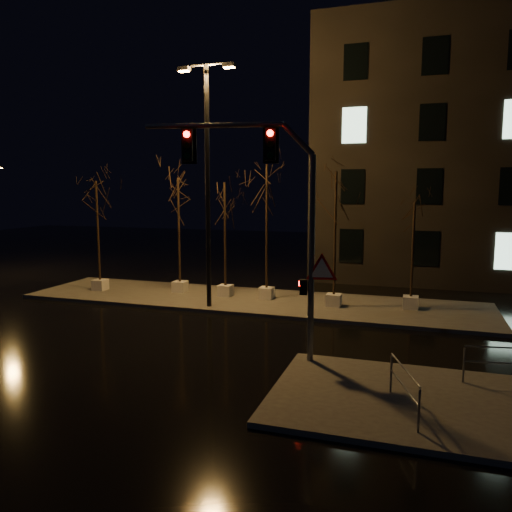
% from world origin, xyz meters
% --- Properties ---
extents(ground, '(90.00, 90.00, 0.00)m').
position_xyz_m(ground, '(0.00, 0.00, 0.00)').
color(ground, black).
rests_on(ground, ground).
extents(median, '(22.00, 5.00, 0.15)m').
position_xyz_m(median, '(0.00, 6.00, 0.07)').
color(median, '#46433F').
rests_on(median, ground).
extents(sidewalk_corner, '(7.00, 5.00, 0.15)m').
position_xyz_m(sidewalk_corner, '(7.50, -3.50, 0.07)').
color(sidewalk_corner, '#46433F').
rests_on(sidewalk_corner, ground).
extents(tree_0, '(1.80, 1.80, 5.77)m').
position_xyz_m(tree_0, '(-8.10, 5.68, 4.53)').
color(tree_0, silver).
rests_on(tree_0, median).
extents(tree_1, '(1.80, 1.80, 5.93)m').
position_xyz_m(tree_1, '(-3.92, 6.52, 4.65)').
color(tree_1, silver).
rests_on(tree_1, median).
extents(tree_2, '(1.80, 1.80, 5.69)m').
position_xyz_m(tree_2, '(-1.35, 6.31, 4.47)').
color(tree_2, silver).
rests_on(tree_2, median).
extents(tree_3, '(1.80, 1.80, 6.54)m').
position_xyz_m(tree_3, '(0.74, 6.37, 5.11)').
color(tree_3, silver).
rests_on(tree_3, median).
extents(tree_4, '(1.80, 1.80, 6.13)m').
position_xyz_m(tree_4, '(4.05, 5.82, 4.80)').
color(tree_4, silver).
rests_on(tree_4, median).
extents(tree_5, '(1.80, 1.80, 4.77)m').
position_xyz_m(tree_5, '(7.34, 6.41, 3.77)').
color(tree_5, silver).
rests_on(tree_5, median).
extents(traffic_signal_mast, '(5.78, 1.17, 7.15)m').
position_xyz_m(traffic_signal_mast, '(3.36, -1.73, 4.85)').
color(traffic_signal_mast, slate).
rests_on(traffic_signal_mast, sidewalk_corner).
extents(streetlight_main, '(2.61, 0.31, 10.47)m').
position_xyz_m(streetlight_main, '(-1.28, 4.11, 6.19)').
color(streetlight_main, black).
rests_on(streetlight_main, median).
extents(guard_rail_a, '(2.39, 0.45, 1.04)m').
position_xyz_m(guard_rail_a, '(10.00, -1.78, 0.83)').
color(guard_rail_a, slate).
rests_on(guard_rail_a, sidewalk_corner).
extents(guard_rail_b, '(0.74, 2.11, 1.05)m').
position_xyz_m(guard_rail_b, '(7.33, -4.30, 0.83)').
color(guard_rail_b, slate).
rests_on(guard_rail_b, sidewalk_corner).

